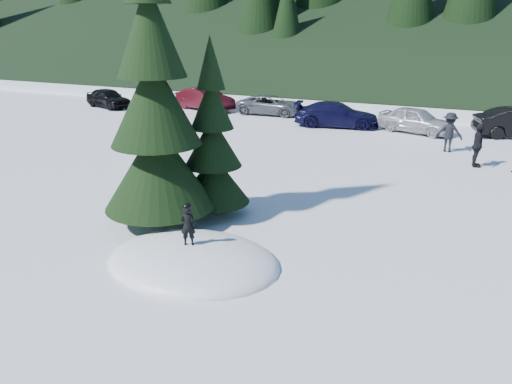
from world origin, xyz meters
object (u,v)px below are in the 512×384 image
at_px(car_0, 108,98).
at_px(car_4, 416,120).
at_px(child_skier, 188,226).
at_px(car_3, 337,115).
at_px(adult_2, 449,132).
at_px(spruce_short, 213,148).
at_px(spruce_tall, 155,113).
at_px(car_2, 271,105).
at_px(car_1, 205,99).
at_px(adult_1, 478,146).

bearing_deg(car_0, car_4, -71.11).
distance_m(child_skier, car_4, 18.61).
relative_size(child_skier, car_3, 0.21).
xyz_separation_m(adult_2, car_4, (-1.99, 3.70, -0.22)).
bearing_deg(child_skier, adult_2, -130.88).
bearing_deg(adult_2, child_skier, 74.06).
relative_size(spruce_short, car_3, 1.12).
xyz_separation_m(spruce_tall, car_0, (-15.94, 16.26, -2.65)).
bearing_deg(car_3, child_skier, 173.77).
bearing_deg(child_skier, spruce_short, -93.99).
bearing_deg(adult_2, car_2, -24.18).
bearing_deg(child_skier, car_0, -67.89).
bearing_deg(spruce_tall, car_3, 88.10).
relative_size(spruce_short, car_1, 1.18).
distance_m(car_0, car_2, 11.70).
distance_m(adult_2, car_2, 12.65).
bearing_deg(car_1, car_3, -83.18).
distance_m(child_skier, car_3, 18.28).
bearing_deg(car_3, car_2, 56.27).
bearing_deg(child_skier, car_2, -94.96).
relative_size(adult_1, car_3, 0.37).
bearing_deg(car_2, car_0, 97.76).
bearing_deg(car_0, child_skier, -117.06).
bearing_deg(car_0, adult_1, -85.12).
bearing_deg(car_4, adult_2, -134.22).
xyz_separation_m(adult_2, car_0, (-22.82, 3.37, -0.24)).
height_order(adult_2, car_3, adult_2).
distance_m(spruce_tall, car_4, 17.49).
height_order(spruce_short, car_0, spruce_short).
distance_m(car_1, car_4, 14.24).
relative_size(spruce_tall, child_skier, 8.45).
relative_size(child_skier, adult_2, 0.56).
height_order(spruce_tall, child_skier, spruce_tall).
bearing_deg(adult_1, car_3, 42.30).
height_order(car_2, car_3, car_3).
relative_size(car_1, car_4, 1.12).
height_order(spruce_short, car_1, spruce_short).
xyz_separation_m(adult_1, car_1, (-17.42, 7.59, -0.14)).
height_order(adult_2, car_0, adult_2).
bearing_deg(spruce_tall, spruce_short, 54.46).
distance_m(child_skier, car_1, 23.03).
height_order(car_0, car_3, car_3).
bearing_deg(adult_1, adult_2, 19.18).
distance_m(spruce_tall, car_3, 16.62).
bearing_deg(car_2, spruce_tall, -169.68).
relative_size(spruce_tall, car_3, 1.80).
bearing_deg(child_skier, spruce_tall, -63.62).
bearing_deg(adult_2, spruce_tall, 64.00).
distance_m(adult_1, car_0, 24.75).
xyz_separation_m(adult_2, car_1, (-16.14, 5.35, -0.16)).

